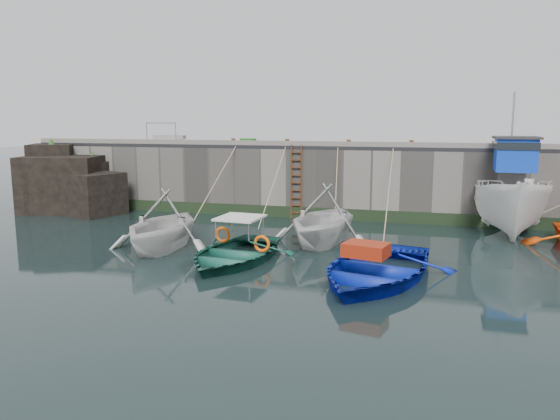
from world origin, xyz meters
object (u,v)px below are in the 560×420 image
(bollard_b, at_px, (287,142))
(bollard_e, at_px, (494,145))
(boat_near_blacktrim, at_px, (323,243))
(fish_crate, at_px, (248,141))
(bollard_c, at_px, (349,143))
(bollard_a, at_px, (233,142))
(boat_near_blue, at_px, (234,260))
(boat_near_white, at_px, (163,249))
(boat_far_white, at_px, (510,202))
(ladder, at_px, (296,182))
(bollard_d, at_px, (411,144))
(boat_near_navy, at_px, (375,279))

(bollard_b, height_order, bollard_e, same)
(boat_near_blacktrim, xyz_separation_m, fish_crate, (-4.53, 5.35, 3.29))
(bollard_c, bearing_deg, bollard_a, 180.00)
(boat_near_blue, bearing_deg, bollard_b, 96.96)
(fish_crate, height_order, bollard_a, bollard_a)
(boat_near_white, xyz_separation_m, boat_far_white, (11.59, 6.29, 1.14))
(bollard_b, bearing_deg, ladder, -33.86)
(boat_near_blacktrim, relative_size, bollard_d, 16.27)
(boat_near_blacktrim, bearing_deg, bollard_c, 97.06)
(bollard_e, bearing_deg, fish_crate, 177.27)
(bollard_b, bearing_deg, bollard_e, 0.00)
(bollard_a, height_order, bollard_b, same)
(ladder, distance_m, bollard_a, 3.47)
(bollard_e, bearing_deg, ladder, -177.60)
(boat_near_blacktrim, xyz_separation_m, bollard_a, (-5.06, 4.85, 3.30))
(ladder, xyz_separation_m, bollard_e, (8.00, 0.34, 1.71))
(boat_near_blue, height_order, bollard_e, bollard_e)
(boat_near_blue, distance_m, bollard_e, 11.80)
(ladder, xyz_separation_m, boat_near_white, (-2.96, -6.75, -1.59))
(bollard_b, height_order, bollard_d, same)
(boat_near_white, distance_m, boat_near_blue, 2.92)
(ladder, xyz_separation_m, bollard_a, (-3.00, 0.34, 1.71))
(bollard_d, bearing_deg, ladder, -176.00)
(boat_near_white, bearing_deg, boat_near_blacktrim, 21.71)
(bollard_b, bearing_deg, boat_near_blacktrim, -62.19)
(boat_near_blue, distance_m, bollard_c, 8.86)
(bollard_b, distance_m, bollard_c, 2.70)
(boat_near_blue, distance_m, bollard_b, 8.55)
(boat_near_white, xyz_separation_m, bollard_a, (-0.04, 7.09, 3.30))
(bollard_d, distance_m, bollard_e, 3.20)
(ladder, height_order, boat_near_navy, ladder)
(ladder, relative_size, boat_near_navy, 0.59)
(bollard_b, relative_size, bollard_d, 1.00)
(ladder, distance_m, bollard_e, 8.19)
(fish_crate, xyz_separation_m, bollard_d, (7.27, -0.50, 0.01))
(boat_near_blacktrim, relative_size, bollard_a, 16.27)
(boat_near_navy, height_order, fish_crate, fish_crate)
(fish_crate, distance_m, bollard_d, 7.29)
(boat_near_navy, bearing_deg, boat_near_blacktrim, 132.97)
(boat_near_navy, distance_m, bollard_c, 9.55)
(boat_near_navy, relative_size, bollard_a, 19.24)
(boat_near_navy, distance_m, boat_far_white, 9.13)
(bollard_a, distance_m, bollard_c, 5.20)
(boat_near_blue, bearing_deg, boat_near_blacktrim, 58.37)
(ladder, distance_m, boat_near_navy, 9.54)
(ladder, relative_size, bollard_d, 11.43)
(bollard_c, distance_m, bollard_d, 2.60)
(boat_far_white, distance_m, bollard_d, 4.47)
(ladder, xyz_separation_m, bollard_b, (-0.50, 0.34, 1.71))
(boat_far_white, bearing_deg, boat_near_blue, -139.04)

